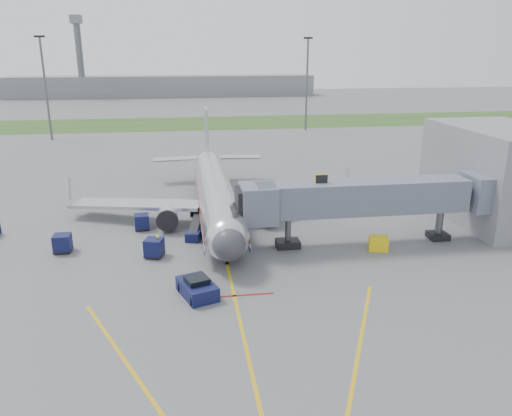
{
  "coord_description": "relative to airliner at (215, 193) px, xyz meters",
  "views": [
    {
      "loc": [
        -3.34,
        -37.56,
        17.61
      ],
      "look_at": [
        3.35,
        7.43,
        3.2
      ],
      "focal_mm": 35.0,
      "sensor_mm": 36.0,
      "label": 1
    }
  ],
  "objects": [
    {
      "name": "ramp_worker",
      "position": [
        -5.86,
        -10.54,
        -1.67
      ],
      "size": [
        0.83,
        0.84,
        1.95
      ],
      "primitive_type": "imported",
      "rotation": [
        0.0,
        0.0,
        0.81
      ],
      "color": "#C6DE1A",
      "rests_on": "ground"
    },
    {
      "name": "airliner",
      "position": [
        0.0,
        0.0,
        0.0
      ],
      "size": [
        32.1,
        35.67,
        10.25
      ],
      "color": "silver",
      "rests_on": "ground"
    },
    {
      "name": "jet_bridge",
      "position": [
        12.86,
        -10.25,
        1.82
      ],
      "size": [
        25.3,
        4.0,
        6.9
      ],
      "color": "slate",
      "rests_on": "ground"
    },
    {
      "name": "grass_strip",
      "position": [
        -0.0,
        74.75,
        -2.64
      ],
      "size": [
        300.0,
        25.0,
        0.01
      ],
      "primitive_type": "cube",
      "color": "#2D4C1E",
      "rests_on": "ground"
    },
    {
      "name": "baggage_cart_a",
      "position": [
        -6.25,
        -10.74,
        -1.79
      ],
      "size": [
        1.93,
        1.93,
        1.68
      ],
      "color": "#0C0F38",
      "rests_on": "ground"
    },
    {
      "name": "baggage_cart_c",
      "position": [
        -7.83,
        -3.31,
        -1.83
      ],
      "size": [
        1.62,
        1.62,
        1.59
      ],
      "color": "#0C0F38",
      "rests_on": "ground"
    },
    {
      "name": "apron_markings",
      "position": [
        -0.0,
        -22.65,
        -2.64
      ],
      "size": [
        21.52,
        50.0,
        0.01
      ],
      "color": "gold",
      "rests_on": "ground"
    },
    {
      "name": "control_tower",
      "position": [
        -40.0,
        149.75,
        14.68
      ],
      "size": [
        4.0,
        4.0,
        30.0
      ],
      "color": "#595B60",
      "rests_on": "ground"
    },
    {
      "name": "light_mast_right",
      "position": [
        25.0,
        59.75,
        8.13
      ],
      "size": [
        2.0,
        0.44,
        20.4
      ],
      "color": "#595B60",
      "rests_on": "ground"
    },
    {
      "name": "pushback_tug",
      "position": [
        -2.73,
        -18.75,
        -2.02
      ],
      "size": [
        3.26,
        4.09,
        1.49
      ],
      "color": "#0C0F38",
      "rests_on": "ground"
    },
    {
      "name": "baggage_cart_b",
      "position": [
        -14.57,
        -8.39,
        -1.8
      ],
      "size": [
        1.55,
        1.55,
        1.66
      ],
      "color": "#0C0F38",
      "rests_on": "ground"
    },
    {
      "name": "ground_power_cart",
      "position": [
        14.08,
        -12.25,
        -1.98
      ],
      "size": [
        1.94,
        1.55,
        1.35
      ],
      "color": "yellow",
      "rests_on": "ground"
    },
    {
      "name": "distant_terminal",
      "position": [
        -10.0,
        154.75,
        1.35
      ],
      "size": [
        120.0,
        14.0,
        8.0
      ],
      "primitive_type": "cube",
      "color": "slate",
      "rests_on": "ground"
    },
    {
      "name": "belt_loader",
      "position": [
        -2.49,
        -6.19,
        -2.15
      ],
      "size": [
        2.09,
        4.26,
        2.01
      ],
      "color": "#0C0F38",
      "rests_on": "ground"
    },
    {
      "name": "ground",
      "position": [
        -0.0,
        -15.25,
        -2.65
      ],
      "size": [
        400.0,
        400.0,
        0.0
      ],
      "primitive_type": "plane",
      "color": "#565659",
      "rests_on": "ground"
    },
    {
      "name": "light_mast_left",
      "position": [
        -30.0,
        54.75,
        8.13
      ],
      "size": [
        2.0,
        0.44,
        20.4
      ],
      "color": "#595B60",
      "rests_on": "ground"
    },
    {
      "name": "terminal",
      "position": [
        30.0,
        -5.25,
        2.35
      ],
      "size": [
        10.0,
        16.0,
        10.0
      ],
      "primitive_type": "cube",
      "color": "slate",
      "rests_on": "ground"
    }
  ]
}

